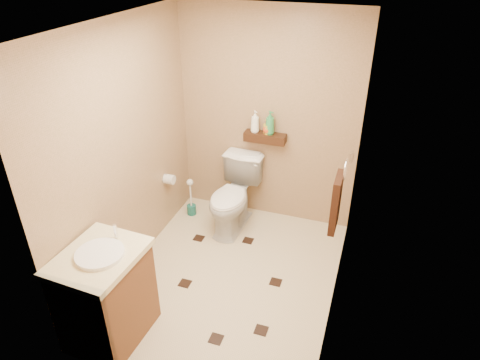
% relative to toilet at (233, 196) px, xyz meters
% --- Properties ---
extents(ground, '(2.50, 2.50, 0.00)m').
position_rel_toilet_xyz_m(ground, '(0.26, -0.83, -0.41)').
color(ground, beige).
rests_on(ground, ground).
extents(wall_back, '(2.00, 0.04, 2.40)m').
position_rel_toilet_xyz_m(wall_back, '(0.26, 0.42, 0.79)').
color(wall_back, '#A37E5D').
rests_on(wall_back, ground).
extents(wall_front, '(2.00, 0.04, 2.40)m').
position_rel_toilet_xyz_m(wall_front, '(0.26, -2.08, 0.79)').
color(wall_front, '#A37E5D').
rests_on(wall_front, ground).
extents(wall_left, '(0.04, 2.50, 2.40)m').
position_rel_toilet_xyz_m(wall_left, '(-0.74, -0.83, 0.79)').
color(wall_left, '#A37E5D').
rests_on(wall_left, ground).
extents(wall_right, '(0.04, 2.50, 2.40)m').
position_rel_toilet_xyz_m(wall_right, '(1.26, -0.83, 0.79)').
color(wall_right, '#A37E5D').
rests_on(wall_right, ground).
extents(ceiling, '(2.00, 2.50, 0.02)m').
position_rel_toilet_xyz_m(ceiling, '(0.26, -0.83, 1.99)').
color(ceiling, silver).
rests_on(ceiling, wall_back).
extents(wall_shelf, '(0.46, 0.14, 0.10)m').
position_rel_toilet_xyz_m(wall_shelf, '(0.26, 0.34, 0.61)').
color(wall_shelf, '#36170E').
rests_on(wall_shelf, wall_back).
extents(floor_accents, '(1.13, 1.47, 0.01)m').
position_rel_toilet_xyz_m(floor_accents, '(0.28, -0.88, -0.40)').
color(floor_accents, black).
rests_on(floor_accents, ground).
extents(toilet, '(0.49, 0.82, 0.81)m').
position_rel_toilet_xyz_m(toilet, '(0.00, 0.00, 0.00)').
color(toilet, white).
rests_on(toilet, ground).
extents(vanity, '(0.61, 0.72, 0.98)m').
position_rel_toilet_xyz_m(vanity, '(-0.44, -1.78, 0.03)').
color(vanity, brown).
rests_on(vanity, ground).
extents(toilet_brush, '(0.11, 0.11, 0.48)m').
position_rel_toilet_xyz_m(toilet_brush, '(-0.56, 0.08, -0.24)').
color(toilet_brush, '#175E55').
rests_on(toilet_brush, ground).
extents(towel_ring, '(0.12, 0.30, 0.76)m').
position_rel_toilet_xyz_m(towel_ring, '(1.17, -0.58, 0.54)').
color(towel_ring, silver).
rests_on(towel_ring, wall_right).
extents(toilet_paper, '(0.12, 0.11, 0.12)m').
position_rel_toilet_xyz_m(toilet_paper, '(-0.69, -0.18, 0.19)').
color(toilet_paper, silver).
rests_on(toilet_paper, wall_left).
extents(bottle_a, '(0.13, 0.13, 0.24)m').
position_rel_toilet_xyz_m(bottle_a, '(0.14, 0.34, 0.78)').
color(bottle_a, white).
rests_on(bottle_a, wall_shelf).
extents(bottle_b, '(0.10, 0.10, 0.16)m').
position_rel_toilet_xyz_m(bottle_b, '(0.28, 0.34, 0.74)').
color(bottle_b, gold).
rests_on(bottle_b, wall_shelf).
extents(bottle_c, '(0.15, 0.15, 0.14)m').
position_rel_toilet_xyz_m(bottle_c, '(0.28, 0.34, 0.73)').
color(bottle_c, '#D84A19').
rests_on(bottle_c, wall_shelf).
extents(bottle_d, '(0.14, 0.14, 0.26)m').
position_rel_toilet_xyz_m(bottle_d, '(0.30, 0.34, 0.79)').
color(bottle_d, '#2E8C4C').
rests_on(bottle_d, wall_shelf).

